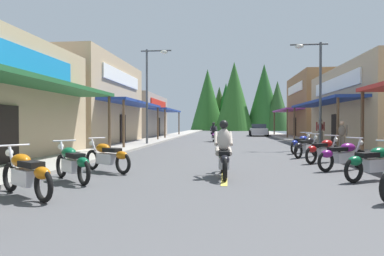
{
  "coord_description": "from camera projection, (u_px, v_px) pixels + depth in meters",
  "views": [
    {
      "loc": [
        0.07,
        0.03,
        1.48
      ],
      "look_at": [
        -2.77,
        26.13,
        1.1
      ],
      "focal_mm": 30.3,
      "sensor_mm": 36.0,
      "label": 1
    }
  ],
  "objects": [
    {
      "name": "treeline_backdrop",
      "position": [
        241.0,
        101.0,
        67.75
      ],
      "size": [
        21.77,
        13.48,
        13.88
      ],
      "color": "#205F23",
      "rests_on": "ground"
    },
    {
      "name": "storefront_left_far",
      "position": [
        131.0,
        116.0,
        35.57
      ],
      "size": [
        8.02,
        10.4,
        4.54
      ],
      "color": "gray",
      "rests_on": "ground"
    },
    {
      "name": "pedestrian_browsing",
      "position": [
        342.0,
        134.0,
        16.65
      ],
      "size": [
        0.46,
        0.43,
        1.61
      ],
      "rotation": [
        0.0,
        0.0,
        4.01
      ],
      "color": "#726659",
      "rests_on": "ground"
    },
    {
      "name": "motorcycle_parked_left_3",
      "position": [
        107.0,
        156.0,
        9.85
      ],
      "size": [
        1.87,
        1.22,
        1.04
      ],
      "rotation": [
        0.0,
        0.0,
        2.58
      ],
      "color": "black",
      "rests_on": "ground"
    },
    {
      "name": "rider_cruising_trailing",
      "position": [
        213.0,
        134.0,
        26.11
      ],
      "size": [
        0.6,
        2.14,
        1.57
      ],
      "rotation": [
        0.0,
        0.0,
        1.59
      ],
      "color": "black",
      "rests_on": "ground"
    },
    {
      "name": "rider_cruising_lead",
      "position": [
        224.0,
        153.0,
        8.94
      ],
      "size": [
        0.6,
        2.14,
        1.57
      ],
      "rotation": [
        0.0,
        0.0,
        1.63
      ],
      "color": "black",
      "rests_on": "ground"
    },
    {
      "name": "motorcycle_parked_right_3",
      "position": [
        323.0,
        150.0,
        12.09
      ],
      "size": [
        1.7,
        1.45,
        1.04
      ],
      "rotation": [
        0.0,
        0.0,
        0.7
      ],
      "color": "black",
      "rests_on": "ground"
    },
    {
      "name": "motorcycle_parked_left_2",
      "position": [
        72.0,
        162.0,
        8.24
      ],
      "size": [
        1.64,
        1.52,
        1.04
      ],
      "rotation": [
        0.0,
        0.0,
        2.4
      ],
      "color": "black",
      "rests_on": "ground"
    },
    {
      "name": "motorcycle_parked_right_4",
      "position": [
        307.0,
        146.0,
        14.03
      ],
      "size": [
        1.47,
        1.69,
        1.04
      ],
      "rotation": [
        0.0,
        0.0,
        0.86
      ],
      "color": "black",
      "rests_on": "ground"
    },
    {
      "name": "centerline_dashes",
      "position": [
        226.0,
        139.0,
        30.28
      ],
      "size": [
        0.16,
        58.13,
        0.01
      ],
      "color": "#E0C64C",
      "rests_on": "ground"
    },
    {
      "name": "parked_car_curbside",
      "position": [
        258.0,
        130.0,
        37.71
      ],
      "size": [
        2.15,
        4.35,
        1.4
      ],
      "rotation": [
        0.0,
        0.0,
        1.54
      ],
      "color": "silver",
      "rests_on": "ground"
    },
    {
      "name": "ground",
      "position": [
        226.0,
        142.0,
        26.33
      ],
      "size": [
        9.81,
        82.96,
        0.1
      ],
      "primitive_type": "cube",
      "color": "#4C4C4F"
    },
    {
      "name": "pedestrian_by_shop",
      "position": [
        320.0,
        129.0,
        22.55
      ],
      "size": [
        0.57,
        0.27,
        1.81
      ],
      "rotation": [
        0.0,
        0.0,
        4.68
      ],
      "color": "#726659",
      "rests_on": "ground"
    },
    {
      "name": "motorcycle_parked_right_1",
      "position": [
        373.0,
        162.0,
        8.32
      ],
      "size": [
        1.88,
        1.19,
        1.04
      ],
      "rotation": [
        0.0,
        0.0,
        0.54
      ],
      "color": "black",
      "rests_on": "ground"
    },
    {
      "name": "storefront_right_far",
      "position": [
        325.0,
        106.0,
        34.6
      ],
      "size": [
        8.17,
        10.03,
        6.67
      ],
      "color": "olive",
      "rests_on": "ground"
    },
    {
      "name": "sidewalk_left",
      "position": [
        152.0,
        140.0,
        26.99
      ],
      "size": [
        2.48,
        82.96,
        0.12
      ],
      "primitive_type": "cube",
      "color": "#9E9991",
      "rests_on": "ground"
    },
    {
      "name": "motorcycle_parked_left_1",
      "position": [
        26.0,
        173.0,
        6.48
      ],
      "size": [
        1.84,
        1.26,
        1.04
      ],
      "rotation": [
        0.0,
        0.0,
        2.56
      ],
      "color": "black",
      "rests_on": "ground"
    },
    {
      "name": "sidewalk_right",
      "position": [
        304.0,
        141.0,
        25.66
      ],
      "size": [
        2.48,
        82.96,
        0.12
      ],
      "primitive_type": "cube",
      "color": "#9E9991",
      "rests_on": "ground"
    },
    {
      "name": "streetlamp_left",
      "position": [
        151.0,
        83.0,
        21.71
      ],
      "size": [
        2.07,
        0.3,
        6.44
      ],
      "color": "#474C51",
      "rests_on": "ground"
    },
    {
      "name": "motorcycle_parked_right_2",
      "position": [
        343.0,
        155.0,
        10.14
      ],
      "size": [
        1.89,
        1.18,
        1.04
      ],
      "rotation": [
        0.0,
        0.0,
        0.54
      ],
      "color": "black",
      "rests_on": "ground"
    },
    {
      "name": "motorcycle_parked_right_5",
      "position": [
        301.0,
        143.0,
        15.93
      ],
      "size": [
        1.4,
        1.74,
        1.04
      ],
      "rotation": [
        0.0,
        0.0,
        0.91
      ],
      "color": "black",
      "rests_on": "ground"
    },
    {
      "name": "storefront_left_middle",
      "position": [
        70.0,
        102.0,
        23.51
      ],
      "size": [
        9.75,
        10.59,
        6.02
      ],
      "color": "tan",
      "rests_on": "ground"
    },
    {
      "name": "streetlamp_right",
      "position": [
        315.0,
        80.0,
        18.27
      ],
      "size": [
        2.07,
        0.3,
        6.05
      ],
      "color": "#474C51",
      "rests_on": "ground"
    }
  ]
}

